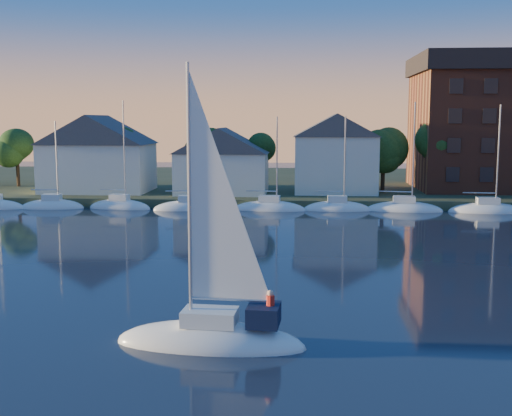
# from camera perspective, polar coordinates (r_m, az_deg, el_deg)

# --- Properties ---
(ground) EXTENTS (260.00, 260.00, 0.00)m
(ground) POSITION_cam_1_polar(r_m,az_deg,el_deg) (24.25, -5.91, -16.61)
(ground) COLOR black
(ground) RESTS_ON ground
(shoreline_land) EXTENTS (160.00, 50.00, 2.00)m
(shoreline_land) POSITION_cam_1_polar(r_m,az_deg,el_deg) (97.32, 1.85, 1.92)
(shoreline_land) COLOR #2F3B22
(shoreline_land) RESTS_ON ground
(wooden_dock) EXTENTS (120.00, 3.00, 1.00)m
(wooden_dock) POSITION_cam_1_polar(r_m,az_deg,el_deg) (74.51, 1.11, 0.10)
(wooden_dock) COLOR brown
(wooden_dock) RESTS_ON ground
(clubhouse_west) EXTENTS (13.65, 9.45, 9.64)m
(clubhouse_west) POSITION_cam_1_polar(r_m,az_deg,el_deg) (83.95, -13.87, 4.81)
(clubhouse_west) COLOR white
(clubhouse_west) RESTS_ON shoreline_land
(clubhouse_centre) EXTENTS (11.55, 8.40, 8.08)m
(clubhouse_centre) POSITION_cam_1_polar(r_m,az_deg,el_deg) (79.50, -3.02, 4.30)
(clubhouse_centre) COLOR white
(clubhouse_centre) RESTS_ON shoreline_land
(clubhouse_east) EXTENTS (10.50, 8.40, 9.80)m
(clubhouse_east) POSITION_cam_1_polar(r_m,az_deg,el_deg) (80.92, 7.08, 4.92)
(clubhouse_east) COLOR white
(clubhouse_east) RESTS_ON shoreline_land
(tree_line) EXTENTS (93.40, 5.40, 8.90)m
(tree_line) POSITION_cam_1_polar(r_m,az_deg,el_deg) (84.79, 2.89, 5.90)
(tree_line) COLOR #332617
(tree_line) RESTS_ON shoreline_land
(moored_fleet) EXTENTS (95.50, 2.40, 12.05)m
(moored_fleet) POSITION_cam_1_polar(r_m,az_deg,el_deg) (71.41, 4.19, -0.17)
(moored_fleet) COLOR white
(moored_fleet) RESTS_ON ground
(hero_sailboat) EXTENTS (8.80, 3.36, 13.57)m
(hero_sailboat) POSITION_cam_1_polar(r_m,az_deg,el_deg) (29.25, -3.83, -11.02)
(hero_sailboat) COLOR white
(hero_sailboat) RESTS_ON ground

